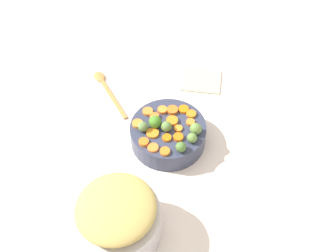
% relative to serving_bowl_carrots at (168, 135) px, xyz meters
% --- Properties ---
extents(tabletop, '(2.40, 2.40, 0.02)m').
position_rel_serving_bowl_carrots_xyz_m(tabletop, '(-0.00, 0.02, -0.05)').
color(tabletop, silver).
rests_on(tabletop, ground).
extents(serving_bowl_carrots, '(0.24, 0.24, 0.07)m').
position_rel_serving_bowl_carrots_xyz_m(serving_bowl_carrots, '(0.00, 0.00, 0.00)').
color(serving_bowl_carrots, '#32384F').
rests_on(serving_bowl_carrots, tabletop).
extents(metal_pot, '(0.23, 0.23, 0.11)m').
position_rel_serving_bowl_carrots_xyz_m(metal_pot, '(0.32, -0.10, 0.02)').
color(metal_pot, '#BAB8BE').
rests_on(metal_pot, tabletop).
extents(stuffing_mound, '(0.21, 0.21, 0.06)m').
position_rel_serving_bowl_carrots_xyz_m(stuffing_mound, '(0.32, -0.10, 0.11)').
color(stuffing_mound, tan).
rests_on(stuffing_mound, metal_pot).
extents(carrot_slice_0, '(0.04, 0.04, 0.01)m').
position_rel_serving_bowl_carrots_xyz_m(carrot_slice_0, '(-0.04, -0.05, 0.04)').
color(carrot_slice_0, orange).
rests_on(carrot_slice_0, serving_bowl_carrots).
extents(carrot_slice_1, '(0.04, 0.04, 0.01)m').
position_rel_serving_bowl_carrots_xyz_m(carrot_slice_1, '(0.08, -0.04, 0.04)').
color(carrot_slice_1, orange).
rests_on(carrot_slice_1, serving_bowl_carrots).
extents(carrot_slice_2, '(0.05, 0.05, 0.01)m').
position_rel_serving_bowl_carrots_xyz_m(carrot_slice_2, '(-0.06, 0.07, 0.04)').
color(carrot_slice_2, orange).
rests_on(carrot_slice_2, serving_bowl_carrots).
extents(carrot_slice_3, '(0.03, 0.03, 0.01)m').
position_rel_serving_bowl_carrots_xyz_m(carrot_slice_3, '(0.04, 0.04, 0.04)').
color(carrot_slice_3, orange).
rests_on(carrot_slice_3, serving_bowl_carrots).
extents(carrot_slice_4, '(0.04, 0.04, 0.01)m').
position_rel_serving_bowl_carrots_xyz_m(carrot_slice_4, '(0.07, -0.07, 0.04)').
color(carrot_slice_4, orange).
rests_on(carrot_slice_4, serving_bowl_carrots).
extents(carrot_slice_5, '(0.04, 0.04, 0.01)m').
position_rel_serving_bowl_carrots_xyz_m(carrot_slice_5, '(-0.07, -0.03, 0.04)').
color(carrot_slice_5, orange).
rests_on(carrot_slice_5, serving_bowl_carrots).
extents(carrot_slice_6, '(0.04, 0.04, 0.01)m').
position_rel_serving_bowl_carrots_xyz_m(carrot_slice_6, '(-0.01, -0.10, 0.04)').
color(carrot_slice_6, orange).
rests_on(carrot_slice_6, serving_bowl_carrots).
extents(carrot_slice_7, '(0.05, 0.05, 0.01)m').
position_rel_serving_bowl_carrots_xyz_m(carrot_slice_7, '(0.03, -0.05, 0.04)').
color(carrot_slice_7, orange).
rests_on(carrot_slice_7, serving_bowl_carrots).
extents(carrot_slice_8, '(0.04, 0.04, 0.01)m').
position_rel_serving_bowl_carrots_xyz_m(carrot_slice_8, '(0.09, -0.00, 0.04)').
color(carrot_slice_8, orange).
rests_on(carrot_slice_8, serving_bowl_carrots).
extents(carrot_slice_9, '(0.03, 0.03, 0.01)m').
position_rel_serving_bowl_carrots_xyz_m(carrot_slice_9, '(-0.03, 0.07, 0.04)').
color(carrot_slice_9, orange).
rests_on(carrot_slice_9, serving_bowl_carrots).
extents(carrot_slice_10, '(0.05, 0.05, 0.01)m').
position_rel_serving_bowl_carrots_xyz_m(carrot_slice_10, '(-0.06, -0.07, 0.04)').
color(carrot_slice_10, orange).
rests_on(carrot_slice_10, serving_bowl_carrots).
extents(carrot_slice_11, '(0.05, 0.05, 0.01)m').
position_rel_serving_bowl_carrots_xyz_m(carrot_slice_11, '(-0.03, 0.01, 0.04)').
color(carrot_slice_11, orange).
rests_on(carrot_slice_11, serving_bowl_carrots).
extents(carrot_slice_12, '(0.05, 0.05, 0.01)m').
position_rel_serving_bowl_carrots_xyz_m(carrot_slice_12, '(-0.07, 0.01, 0.04)').
color(carrot_slice_12, orange).
rests_on(carrot_slice_12, serving_bowl_carrots).
extents(carrot_slice_13, '(0.04, 0.04, 0.01)m').
position_rel_serving_bowl_carrots_xyz_m(carrot_slice_13, '(0.04, 0.00, 0.04)').
color(carrot_slice_13, orange).
rests_on(carrot_slice_13, serving_bowl_carrots).
extents(carrot_slice_14, '(0.04, 0.04, 0.01)m').
position_rel_serving_bowl_carrots_xyz_m(carrot_slice_14, '(-0.08, 0.04, 0.04)').
color(carrot_slice_14, orange).
rests_on(carrot_slice_14, serving_bowl_carrots).
extents(carrot_slice_15, '(0.03, 0.03, 0.01)m').
position_rel_serving_bowl_carrots_xyz_m(carrot_slice_15, '(0.00, 0.03, 0.04)').
color(carrot_slice_15, orange).
rests_on(carrot_slice_15, serving_bowl_carrots).
extents(brussels_sprout_0, '(0.03, 0.03, 0.03)m').
position_rel_serving_bowl_carrots_xyz_m(brussels_sprout_0, '(0.04, 0.08, 0.05)').
color(brussels_sprout_0, '#5E843D').
rests_on(brussels_sprout_0, serving_bowl_carrots).
extents(brussels_sprout_1, '(0.03, 0.03, 0.03)m').
position_rel_serving_bowl_carrots_xyz_m(brussels_sprout_1, '(0.08, 0.05, 0.05)').
color(brussels_sprout_1, '#4A7232').
rests_on(brussels_sprout_1, serving_bowl_carrots).
extents(brussels_sprout_2, '(0.04, 0.04, 0.04)m').
position_rel_serving_bowl_carrots_xyz_m(brussels_sprout_2, '(0.01, 0.09, 0.06)').
color(brussels_sprout_2, '#5D803B').
rests_on(brussels_sprout_2, serving_bowl_carrots).
extents(brussels_sprout_3, '(0.03, 0.03, 0.03)m').
position_rel_serving_bowl_carrots_xyz_m(brussels_sprout_3, '(0.02, -0.08, 0.05)').
color(brussels_sprout_3, '#5B7741').
rests_on(brussels_sprout_3, serving_bowl_carrots).
extents(brussels_sprout_4, '(0.03, 0.03, 0.03)m').
position_rel_serving_bowl_carrots_xyz_m(brussels_sprout_4, '(0.01, -0.00, 0.05)').
color(brussels_sprout_4, '#587D3C').
rests_on(brussels_sprout_4, serving_bowl_carrots).
extents(brussels_sprout_5, '(0.04, 0.04, 0.04)m').
position_rel_serving_bowl_carrots_xyz_m(brussels_sprout_5, '(-0.00, -0.04, 0.06)').
color(brussels_sprout_5, '#447D23').
rests_on(brussels_sprout_5, serving_bowl_carrots).
extents(wooden_spoon, '(0.23, 0.17, 0.01)m').
position_rel_serving_bowl_carrots_xyz_m(wooden_spoon, '(-0.23, -0.26, -0.03)').
color(wooden_spoon, '#B88142').
rests_on(wooden_spoon, tabletop).
extents(dish_towel, '(0.13, 0.15, 0.01)m').
position_rel_serving_bowl_carrots_xyz_m(dish_towel, '(-0.30, 0.10, -0.03)').
color(dish_towel, '#BDB693').
rests_on(dish_towel, tabletop).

